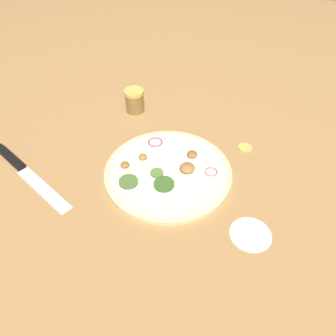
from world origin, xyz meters
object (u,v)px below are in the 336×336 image
(knife, at_px, (18,165))
(spice_jar, at_px, (135,101))
(loose_cap, at_px, (245,147))
(pizza, at_px, (168,172))

(knife, height_order, spice_jar, spice_jar)
(knife, distance_m, loose_cap, 0.63)
(spice_jar, distance_m, loose_cap, 0.38)
(spice_jar, bearing_deg, loose_cap, 160.84)
(knife, height_order, loose_cap, knife)
(spice_jar, xyz_separation_m, loose_cap, (-0.36, 0.12, -0.03))
(knife, xyz_separation_m, loose_cap, (-0.60, -0.19, -0.00))
(loose_cap, bearing_deg, knife, 17.70)
(pizza, relative_size, knife, 1.15)
(pizza, height_order, spice_jar, spice_jar)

